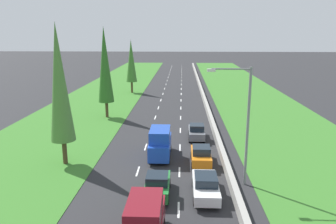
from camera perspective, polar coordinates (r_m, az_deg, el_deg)
ground_plane at (r=59.46m, az=0.62°, el=2.65°), size 300.00×300.00×0.00m
grass_verge_left at (r=61.18m, az=-11.32°, el=2.71°), size 14.00×140.00×0.04m
grass_verge_right at (r=60.72m, az=14.29°, el=2.47°), size 14.00×140.00×0.04m
median_barrier at (r=59.48m, az=6.12°, el=2.99°), size 0.44×120.00×0.85m
lane_markings at (r=59.46m, az=0.62°, el=2.65°), size 3.64×116.00×0.01m
maroon_van_centre_lane at (r=18.54m, az=-4.03°, el=-18.73°), size 1.96×4.90×2.82m
white_sedan_right_lane at (r=23.81m, az=6.58°, el=-12.65°), size 1.82×4.50×1.64m
orange_hatchback_right_lane at (r=29.17m, az=5.78°, el=-7.50°), size 1.74×3.90×1.72m
green_hatchback_centre_lane at (r=23.74m, az=-1.84°, el=-12.57°), size 1.74×3.90×1.72m
blue_van_centre_lane at (r=30.38m, az=-1.38°, el=-5.43°), size 1.96×4.90×2.82m
grey_hatchback_right_lane at (r=35.81m, az=5.00°, el=-3.45°), size 1.74×3.90×1.72m
poplar_tree_second at (r=28.97m, az=-18.45°, el=4.75°), size 2.11×2.11×12.29m
poplar_tree_third at (r=44.63m, az=-10.97°, el=8.07°), size 2.11×2.11×12.27m
poplar_tree_fourth at (r=63.32m, az=-6.44°, el=8.84°), size 2.05×2.05×10.17m
street_light_mast at (r=24.50m, az=13.04°, el=-1.11°), size 3.20×0.28×9.00m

